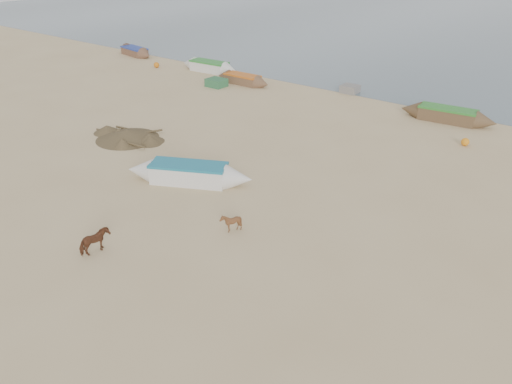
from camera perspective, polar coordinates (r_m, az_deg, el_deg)
ground at (r=18.44m, az=-7.73°, el=-7.28°), size 140.00×140.00×0.00m
calf_front at (r=19.53m, az=-2.89°, el=-3.51°), size 0.90×0.85×0.80m
calf_right at (r=19.09m, az=-17.87°, el=-5.47°), size 1.05×1.14×0.95m
near_canoe at (r=23.52m, az=-7.69°, el=2.14°), size 5.95×3.83×0.96m
debris_pile at (r=29.55m, az=-14.50°, el=6.40°), size 4.15×4.15×0.53m
waterline_canoes at (r=33.62m, az=20.75°, el=8.32°), size 61.57×4.39×0.92m
beach_clutter at (r=32.17m, az=23.24°, el=6.80°), size 44.02×6.13×0.64m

